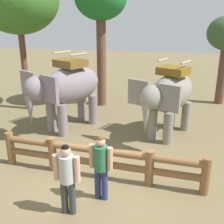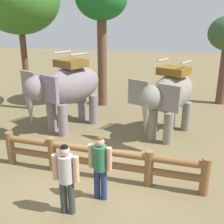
{
  "view_description": "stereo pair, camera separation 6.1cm",
  "coord_description": "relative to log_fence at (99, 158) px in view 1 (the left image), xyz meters",
  "views": [
    {
      "loc": [
        1.88,
        -6.67,
        4.45
      ],
      "look_at": [
        0.0,
        1.86,
        1.4
      ],
      "focal_mm": 44.39,
      "sensor_mm": 36.0,
      "label": 1
    },
    {
      "loc": [
        1.94,
        -6.66,
        4.45
      ],
      "look_at": [
        0.0,
        1.86,
        1.4
      ],
      "focal_mm": 44.39,
      "sensor_mm": 36.0,
      "label": 2
    }
  ],
  "objects": [
    {
      "name": "elephant_near_left",
      "position": [
        -2.16,
        3.29,
        1.14
      ],
      "size": [
        2.88,
        3.64,
        3.11
      ],
      "color": "gray",
      "rests_on": "ground"
    },
    {
      "name": "tourist_woman_in_black",
      "position": [
        0.32,
        -0.95,
        0.41
      ],
      "size": [
        0.61,
        0.38,
        1.74
      ],
      "color": "navy",
      "rests_on": "ground"
    },
    {
      "name": "elephant_center",
      "position": [
        1.82,
        3.39,
        1.04
      ],
      "size": [
        2.62,
        3.46,
        2.93
      ],
      "color": "gray",
      "rests_on": "ground"
    },
    {
      "name": "tourist_man_in_blue",
      "position": [
        -0.29,
        -1.65,
        0.43
      ],
      "size": [
        0.63,
        0.36,
        1.79
      ],
      "color": "#323936",
      "rests_on": "ground"
    },
    {
      "name": "ground_plane",
      "position": [
        -0.0,
        -0.09,
        -0.6
      ],
      "size": [
        60.0,
        60.0,
        0.0
      ],
      "primitive_type": "plane",
      "color": "brown"
    },
    {
      "name": "tree_back_center",
      "position": [
        -1.65,
        6.78,
        4.45
      ],
      "size": [
        2.48,
        2.48,
        6.31
      ],
      "color": "brown",
      "rests_on": "ground"
    },
    {
      "name": "log_fence",
      "position": [
        0.0,
        0.0,
        0.0
      ],
      "size": [
        6.06,
        0.61,
        1.05
      ],
      "color": "brown",
      "rests_on": "ground"
    }
  ]
}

